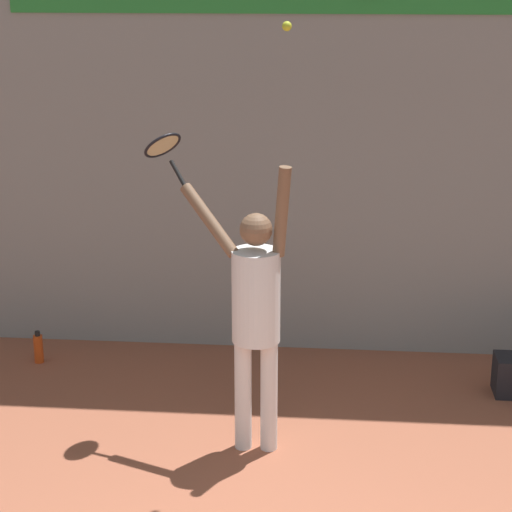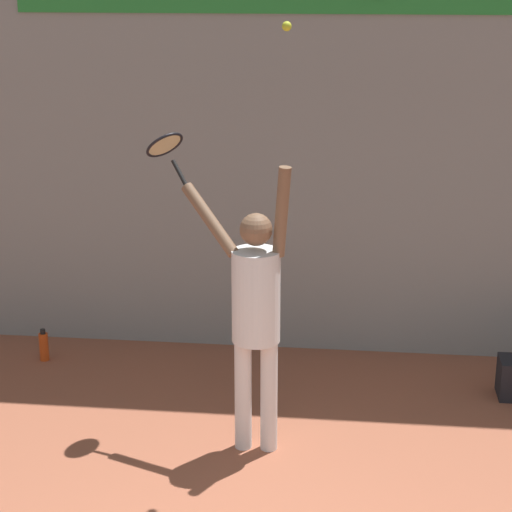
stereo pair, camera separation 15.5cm
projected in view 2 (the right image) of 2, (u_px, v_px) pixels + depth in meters
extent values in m
cube|color=gray|center=(316.00, 89.00, 8.29)|extent=(18.00, 0.10, 5.00)
cylinder|color=white|center=(243.00, 394.00, 7.03)|extent=(0.13, 0.13, 0.89)
cylinder|color=white|center=(269.00, 395.00, 7.01)|extent=(0.13, 0.13, 0.89)
cylinder|color=white|center=(256.00, 296.00, 6.78)|extent=(0.36, 0.36, 0.70)
sphere|color=brown|center=(256.00, 230.00, 6.63)|extent=(0.24, 0.24, 0.24)
cylinder|color=brown|center=(282.00, 212.00, 6.55)|extent=(0.17, 0.16, 0.67)
cylinder|color=brown|center=(210.00, 220.00, 6.82)|extent=(0.50, 0.43, 0.48)
cylinder|color=black|center=(180.00, 173.00, 6.96)|extent=(0.16, 0.15, 0.19)
torus|color=black|center=(165.00, 145.00, 7.03)|extent=(0.38, 0.39, 0.23)
cylinder|color=beige|center=(165.00, 145.00, 7.03)|extent=(0.32, 0.33, 0.18)
sphere|color=#CCDB2D|center=(287.00, 26.00, 6.15)|extent=(0.07, 0.07, 0.07)
cylinder|color=#D84C19|center=(44.00, 347.00, 8.70)|extent=(0.09, 0.09, 0.27)
cylinder|color=black|center=(43.00, 331.00, 8.65)|extent=(0.05, 0.05, 0.04)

